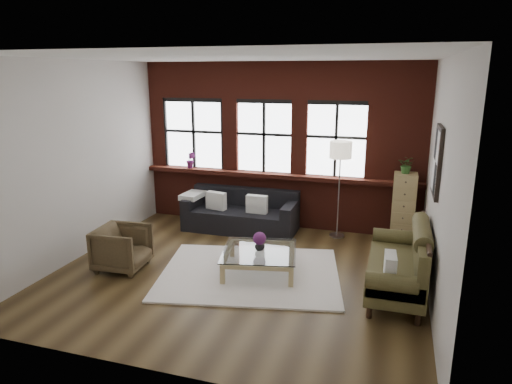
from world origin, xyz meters
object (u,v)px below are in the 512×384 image
(dark_sofa, at_px, (241,211))
(vase, at_px, (259,246))
(vintage_settee, at_px, (396,258))
(drawer_chest, at_px, (403,209))
(coffee_table, at_px, (259,261))
(armchair, at_px, (122,248))
(floor_lamp, at_px, (339,186))

(dark_sofa, height_order, vase, dark_sofa)
(vintage_settee, distance_m, drawer_chest, 2.03)
(dark_sofa, xyz_separation_m, drawer_chest, (3.00, 0.18, 0.25))
(vintage_settee, bearing_deg, dark_sofa, 147.81)
(coffee_table, relative_size, vase, 7.22)
(vase, bearing_deg, coffee_table, 90.00)
(vintage_settee, relative_size, drawer_chest, 1.47)
(dark_sofa, distance_m, vintage_settee, 3.45)
(drawer_chest, bearing_deg, coffee_table, -136.88)
(vase, xyz_separation_m, drawer_chest, (2.08, 1.95, 0.21))
(armchair, height_order, drawer_chest, drawer_chest)
(drawer_chest, bearing_deg, vase, -136.88)
(floor_lamp, bearing_deg, armchair, -140.89)
(drawer_chest, bearing_deg, armchair, -149.60)
(coffee_table, xyz_separation_m, floor_lamp, (0.93, 1.96, 0.80))
(vase, bearing_deg, drawer_chest, 43.12)
(armchair, distance_m, drawer_chest, 4.85)
(dark_sofa, relative_size, vase, 14.13)
(vintage_settee, height_order, armchair, vintage_settee)
(armchair, distance_m, floor_lamp, 3.95)
(floor_lamp, bearing_deg, dark_sofa, -174.04)
(drawer_chest, bearing_deg, floor_lamp, 179.52)
(vintage_settee, distance_m, floor_lamp, 2.34)
(armchair, relative_size, drawer_chest, 0.58)
(vintage_settee, distance_m, armchair, 4.11)
(dark_sofa, height_order, armchair, dark_sofa)
(vase, bearing_deg, vintage_settee, -1.93)
(coffee_table, bearing_deg, drawer_chest, 43.12)
(vintage_settee, xyz_separation_m, vase, (-2.00, 0.07, -0.07))
(coffee_table, distance_m, drawer_chest, 2.89)
(vintage_settee, bearing_deg, drawer_chest, 87.61)
(armchair, bearing_deg, vintage_settee, -88.57)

